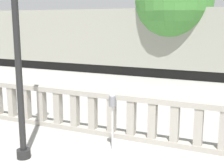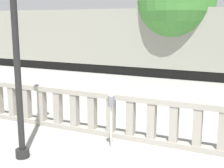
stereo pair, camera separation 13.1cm
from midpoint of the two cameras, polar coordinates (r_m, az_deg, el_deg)
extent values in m
cube|color=gray|center=(8.15, 7.64, -10.18)|extent=(13.34, 0.24, 0.14)
cube|color=gray|center=(7.83, 7.84, -3.00)|extent=(13.34, 0.24, 0.14)
cube|color=gray|center=(10.21, -17.36, -3.04)|extent=(0.20, 0.20, 0.91)
cube|color=gray|center=(9.85, -14.91, -3.43)|extent=(0.20, 0.20, 0.91)
cube|color=gray|center=(9.50, -12.28, -3.85)|extent=(0.20, 0.20, 0.91)
cube|color=gray|center=(9.18, -9.45, -4.29)|extent=(0.20, 0.20, 0.91)
cube|color=gray|center=(8.88, -6.42, -4.74)|extent=(0.20, 0.20, 0.91)
cube|color=gray|center=(8.60, -3.18, -5.21)|extent=(0.20, 0.20, 0.91)
cube|color=gray|center=(8.36, 0.26, -5.69)|extent=(0.20, 0.20, 0.91)
cube|color=gray|center=(8.15, 3.91, -6.18)|extent=(0.20, 0.20, 0.91)
cube|color=gray|center=(7.97, 7.74, -6.66)|extent=(0.20, 0.20, 0.91)
cube|color=gray|center=(7.83, 11.73, -7.14)|extent=(0.20, 0.20, 0.91)
cube|color=gray|center=(7.73, 15.85, -7.59)|extent=(0.20, 0.20, 0.91)
cube|color=gray|center=(7.67, 20.06, -8.01)|extent=(0.20, 0.20, 0.91)
cylinder|color=black|center=(7.55, -15.56, -12.08)|extent=(0.31, 0.31, 0.20)
cylinder|color=black|center=(6.95, -16.99, 12.83)|extent=(0.14, 0.14, 6.17)
cylinder|color=silver|center=(7.53, 0.35, -8.07)|extent=(0.04, 0.04, 1.09)
cylinder|color=slate|center=(7.34, 0.36, -3.21)|extent=(0.17, 0.17, 0.23)
sphere|color=#B2B7BC|center=(7.30, 0.36, -2.07)|extent=(0.14, 0.14, 0.14)
cube|color=black|center=(18.90, 3.37, 2.96)|extent=(25.23, 2.10, 0.55)
cube|color=gray|center=(18.72, 3.44, 8.61)|extent=(25.74, 2.63, 3.18)
cylinder|color=brown|center=(17.58, 11.54, 5.37)|extent=(0.32, 0.32, 2.53)
sphere|color=#428438|center=(17.52, 11.92, 14.64)|extent=(4.19, 4.19, 4.19)
camera|label=1|loc=(0.07, -89.60, 0.08)|focal=50.00mm
camera|label=2|loc=(0.07, 90.40, -0.08)|focal=50.00mm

